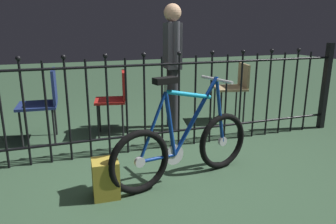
{
  "coord_description": "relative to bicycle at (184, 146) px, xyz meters",
  "views": [
    {
      "loc": [
        -0.91,
        -2.51,
        1.33
      ],
      "look_at": [
        0.05,
        0.2,
        0.55
      ],
      "focal_mm": 34.04,
      "sensor_mm": 36.0,
      "label": 1
    }
  ],
  "objects": [
    {
      "name": "person_visitor",
      "position": [
        0.41,
        1.43,
        0.63
      ],
      "size": [
        0.22,
        0.47,
        1.59
      ],
      "color": "#2D2D33",
      "rests_on": "ground"
    },
    {
      "name": "chair_navy",
      "position": [
        -1.16,
        1.48,
        0.19
      ],
      "size": [
        0.46,
        0.46,
        0.85
      ],
      "color": "black",
      "rests_on": "ground"
    },
    {
      "name": "ground_plane",
      "position": [
        -0.09,
        0.1,
        -0.32
      ],
      "size": [
        20.0,
        20.0,
        0.0
      ],
      "primitive_type": "plane",
      "color": "#355239"
    },
    {
      "name": "display_crate",
      "position": [
        -0.7,
        -0.06,
        -0.16
      ],
      "size": [
        0.22,
        0.22,
        0.31
      ],
      "primitive_type": "cube",
      "rotation": [
        0.0,
        0.0,
        -0.05
      ],
      "color": "#B29933",
      "rests_on": "ground"
    },
    {
      "name": "chair_red",
      "position": [
        -0.34,
        1.4,
        0.18
      ],
      "size": [
        0.43,
        0.42,
        0.8
      ],
      "color": "black",
      "rests_on": "ground"
    },
    {
      "name": "chair_tan",
      "position": [
        1.36,
        1.45,
        0.2
      ],
      "size": [
        0.49,
        0.49,
        0.82
      ],
      "color": "black",
      "rests_on": "ground"
    },
    {
      "name": "iron_fence",
      "position": [
        -0.16,
        0.78,
        0.24
      ],
      "size": [
        4.86,
        0.07,
        1.12
      ],
      "color": "black",
      "rests_on": "ground"
    },
    {
      "name": "bicycle",
      "position": [
        0.0,
        0.0,
        0.0
      ],
      "size": [
        1.4,
        0.46,
        0.94
      ],
      "color": "black",
      "rests_on": "ground"
    }
  ]
}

